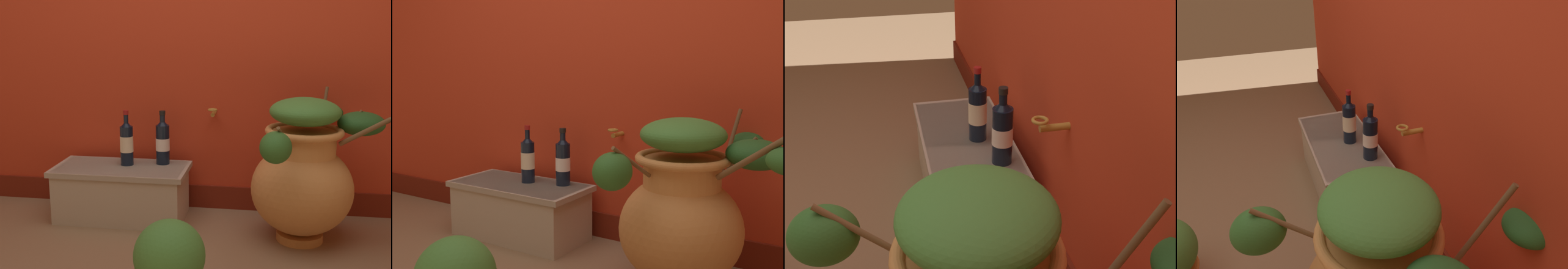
{
  "view_description": "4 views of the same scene",
  "coord_description": "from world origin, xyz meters",
  "views": [
    {
      "loc": [
        0.45,
        -1.91,
        1.14
      ],
      "look_at": [
        0.01,
        0.84,
        0.52
      ],
      "focal_mm": 47.55,
      "sensor_mm": 36.0,
      "label": 1
    },
    {
      "loc": [
        1.36,
        -1.25,
        1.0
      ],
      "look_at": [
        0.07,
        0.79,
        0.63
      ],
      "focal_mm": 46.37,
      "sensor_mm": 36.0,
      "label": 2
    },
    {
      "loc": [
        1.44,
        0.52,
        1.36
      ],
      "look_at": [
        -0.0,
        0.82,
        0.55
      ],
      "focal_mm": 46.66,
      "sensor_mm": 36.0,
      "label": 3
    },
    {
      "loc": [
        1.31,
        0.41,
        1.37
      ],
      "look_at": [
        0.02,
        0.88,
        0.58
      ],
      "focal_mm": 32.4,
      "sensor_mm": 36.0,
      "label": 4
    }
  ],
  "objects": [
    {
      "name": "terracotta_urn",
      "position": [
        0.6,
        0.69,
        0.37
      ],
      "size": [
        0.81,
        0.92,
        0.77
      ],
      "color": "#D68E4C",
      "rests_on": "ground_plane"
    },
    {
      "name": "back_wall",
      "position": [
        0.0,
        1.2,
        1.29
      ],
      "size": [
        4.4,
        0.33,
        2.6
      ],
      "color": "red",
      "rests_on": "ground_plane"
    },
    {
      "name": "stone_ledge",
      "position": [
        -0.43,
        0.85,
        0.17
      ],
      "size": [
        0.77,
        0.38,
        0.31
      ],
      "color": "beige",
      "rests_on": "ground_plane"
    },
    {
      "name": "wine_bottle_middle",
      "position": [
        -0.2,
        0.95,
        0.45
      ],
      "size": [
        0.08,
        0.08,
        0.32
      ],
      "color": "black",
      "rests_on": "stone_ledge"
    },
    {
      "name": "wine_bottle_left",
      "position": [
        -0.4,
        0.9,
        0.45
      ],
      "size": [
        0.08,
        0.08,
        0.32
      ],
      "color": "black",
      "rests_on": "stone_ledge"
    }
  ]
}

